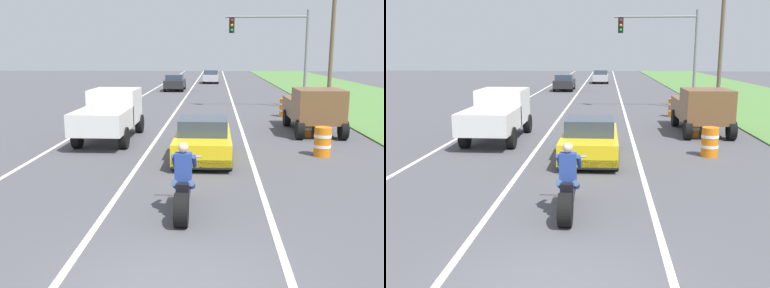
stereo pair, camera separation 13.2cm
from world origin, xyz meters
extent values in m
cube|color=white|center=(-5.40, 20.00, 0.00)|extent=(0.14, 120.00, 0.01)
cube|color=white|center=(1.80, 20.00, 0.00)|extent=(0.14, 120.00, 0.01)
cube|color=white|center=(-1.80, 20.00, 0.00)|extent=(0.14, 120.00, 0.01)
cylinder|color=black|center=(-0.07, 2.66, 0.35)|extent=(0.28, 0.69, 0.69)
cylinder|color=black|center=(-0.07, 4.21, 0.31)|extent=(0.12, 0.63, 0.63)
cube|color=black|center=(-0.07, 3.48, 0.61)|extent=(0.28, 1.10, 0.36)
cylinder|color=#B2B2B7|center=(-0.07, 4.13, 0.68)|extent=(0.08, 0.36, 0.73)
cylinder|color=#A5A5AA|center=(-0.07, 4.11, 1.11)|extent=(0.70, 0.05, 0.05)
cube|color=navy|center=(-0.07, 3.25, 1.09)|extent=(0.36, 0.24, 0.60)
sphere|color=beige|center=(-0.07, 3.25, 1.51)|extent=(0.22, 0.22, 0.22)
cylinder|color=#384C7A|center=(-0.25, 3.28, 0.69)|extent=(0.14, 0.47, 0.32)
cylinder|color=navy|center=(-0.29, 3.55, 1.14)|extent=(0.10, 0.51, 0.40)
cylinder|color=#384C7A|center=(0.11, 3.28, 0.69)|extent=(0.14, 0.47, 0.32)
cylinder|color=navy|center=(0.15, 3.55, 1.14)|extent=(0.10, 0.51, 0.40)
cube|color=yellow|center=(0.20, 8.66, 0.53)|extent=(1.80, 4.30, 0.64)
cube|color=#333D4C|center=(0.20, 8.46, 1.11)|extent=(1.56, 1.70, 0.52)
cube|color=black|center=(0.20, 6.61, 0.29)|extent=(1.76, 0.20, 0.28)
cylinder|color=black|center=(-0.60, 10.26, 0.32)|extent=(0.24, 0.64, 0.64)
cylinder|color=black|center=(1.00, 10.26, 0.32)|extent=(0.24, 0.64, 0.64)
cylinder|color=black|center=(-0.60, 7.06, 0.32)|extent=(0.24, 0.64, 0.64)
cylinder|color=black|center=(1.00, 7.06, 0.32)|extent=(0.24, 0.64, 0.64)
cube|color=silver|center=(-3.61, 12.40, 1.28)|extent=(1.90, 2.10, 1.40)
cube|color=#333D4C|center=(-3.61, 12.75, 1.67)|extent=(1.67, 0.29, 0.57)
cube|color=silver|center=(-3.61, 10.15, 0.98)|extent=(1.90, 2.70, 0.80)
cylinder|color=black|center=(-4.48, 13.20, 0.40)|extent=(0.28, 0.80, 0.80)
cylinder|color=black|center=(-2.74, 13.20, 0.40)|extent=(0.28, 0.80, 0.80)
cylinder|color=black|center=(-4.48, 9.85, 0.40)|extent=(0.28, 0.80, 0.80)
cylinder|color=black|center=(-2.74, 9.85, 0.40)|extent=(0.28, 0.80, 0.80)
cube|color=brown|center=(4.90, 12.79, 1.28)|extent=(1.90, 2.10, 1.40)
cube|color=#333D4C|center=(4.90, 12.44, 1.67)|extent=(1.67, 0.29, 0.57)
cube|color=brown|center=(4.90, 15.04, 0.98)|extent=(1.90, 2.70, 0.80)
cylinder|color=black|center=(5.77, 11.99, 0.40)|extent=(0.28, 0.80, 0.80)
cylinder|color=black|center=(4.03, 11.99, 0.40)|extent=(0.28, 0.80, 0.80)
cylinder|color=black|center=(5.77, 15.34, 0.40)|extent=(0.28, 0.80, 0.80)
cylinder|color=black|center=(4.03, 15.34, 0.40)|extent=(0.28, 0.80, 0.80)
cylinder|color=gray|center=(6.12, 21.95, 3.00)|extent=(0.18, 0.18, 6.00)
cylinder|color=gray|center=(3.63, 21.95, 5.60)|extent=(4.99, 0.12, 0.12)
cube|color=black|center=(1.53, 21.95, 5.10)|extent=(0.32, 0.24, 0.90)
sphere|color=red|center=(1.53, 21.81, 5.38)|extent=(0.16, 0.16, 0.16)
sphere|color=orange|center=(1.53, 21.81, 5.10)|extent=(0.16, 0.16, 0.16)
sphere|color=green|center=(1.53, 21.81, 4.82)|extent=(0.16, 0.16, 0.16)
cylinder|color=brown|center=(7.55, 21.64, 3.52)|extent=(0.24, 0.24, 7.04)
cylinder|color=orange|center=(4.25, 9.07, 0.50)|extent=(0.56, 0.56, 1.00)
cylinder|color=white|center=(4.25, 9.07, 0.70)|extent=(0.58, 0.58, 0.10)
cylinder|color=white|center=(4.25, 9.07, 0.35)|extent=(0.58, 0.58, 0.10)
cylinder|color=orange|center=(4.37, 12.70, 0.50)|extent=(0.56, 0.56, 1.00)
cylinder|color=white|center=(4.37, 12.70, 0.70)|extent=(0.58, 0.58, 0.10)
cylinder|color=white|center=(4.37, 12.70, 0.35)|extent=(0.58, 0.58, 0.10)
cylinder|color=orange|center=(4.40, 18.48, 0.50)|extent=(0.56, 0.56, 1.00)
cylinder|color=white|center=(4.40, 18.48, 0.70)|extent=(0.58, 0.58, 0.10)
cylinder|color=white|center=(4.40, 18.48, 0.35)|extent=(0.58, 0.58, 0.10)
cube|color=#262628|center=(-3.22, 35.20, 0.65)|extent=(1.76, 4.00, 0.70)
cube|color=#333D4C|center=(-3.22, 35.00, 1.25)|extent=(1.56, 2.00, 0.50)
cylinder|color=black|center=(-4.02, 36.60, 0.30)|extent=(0.20, 0.60, 0.60)
cylinder|color=black|center=(-2.42, 36.60, 0.30)|extent=(0.20, 0.60, 0.60)
cylinder|color=black|center=(-4.02, 33.80, 0.30)|extent=(0.20, 0.60, 0.60)
cylinder|color=black|center=(-2.42, 33.80, 0.30)|extent=(0.20, 0.60, 0.60)
cube|color=#B2B2B7|center=(0.00, 45.61, 0.65)|extent=(1.76, 4.00, 0.70)
cube|color=#333D4C|center=(0.00, 45.41, 1.25)|extent=(1.56, 2.00, 0.50)
cylinder|color=black|center=(-0.80, 47.01, 0.30)|extent=(0.20, 0.60, 0.60)
cylinder|color=black|center=(0.80, 47.01, 0.30)|extent=(0.20, 0.60, 0.60)
cylinder|color=black|center=(-0.80, 44.21, 0.30)|extent=(0.20, 0.60, 0.60)
cylinder|color=black|center=(0.80, 44.21, 0.30)|extent=(0.20, 0.60, 0.60)
camera|label=1|loc=(0.61, -5.67, 3.46)|focal=40.82mm
camera|label=2|loc=(0.74, -5.66, 3.46)|focal=40.82mm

